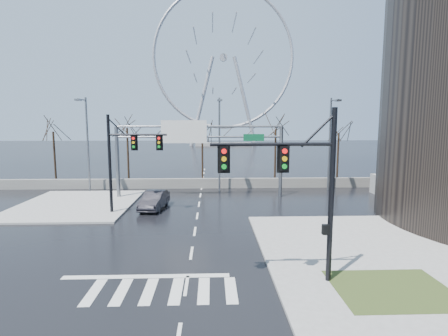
{
  "coord_description": "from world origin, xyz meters",
  "views": [
    {
      "loc": [
        1.18,
        -19.08,
        7.31
      ],
      "look_at": [
        2.08,
        6.67,
        4.0
      ],
      "focal_mm": 28.0,
      "sensor_mm": 36.0,
      "label": 1
    }
  ],
  "objects_px": {
    "signal_mast_near": "(302,179)",
    "sign_gantry": "(196,145)",
    "signal_mast_far": "(124,154)",
    "car": "(154,200)",
    "ferris_wheel": "(223,64)"
  },
  "relations": [
    {
      "from": "sign_gantry",
      "to": "car",
      "type": "xyz_separation_m",
      "value": [
        -3.41,
        -4.46,
        -4.42
      ]
    },
    {
      "from": "signal_mast_far",
      "to": "sign_gantry",
      "type": "xyz_separation_m",
      "value": [
        5.49,
        6.0,
        0.35
      ]
    },
    {
      "from": "signal_mast_near",
      "to": "sign_gantry",
      "type": "height_order",
      "value": "signal_mast_near"
    },
    {
      "from": "signal_mast_near",
      "to": "signal_mast_far",
      "type": "relative_size",
      "value": 1.0
    },
    {
      "from": "signal_mast_near",
      "to": "sign_gantry",
      "type": "bearing_deg",
      "value": 106.19
    },
    {
      "from": "sign_gantry",
      "to": "car",
      "type": "relative_size",
      "value": 3.53
    },
    {
      "from": "signal_mast_far",
      "to": "sign_gantry",
      "type": "bearing_deg",
      "value": 47.53
    },
    {
      "from": "sign_gantry",
      "to": "ferris_wheel",
      "type": "xyz_separation_m",
      "value": [
        5.38,
        80.04,
        20.95
      ]
    },
    {
      "from": "sign_gantry",
      "to": "ferris_wheel",
      "type": "height_order",
      "value": "ferris_wheel"
    },
    {
      "from": "signal_mast_far",
      "to": "car",
      "type": "distance_m",
      "value": 4.82
    },
    {
      "from": "signal_mast_near",
      "to": "car",
      "type": "bearing_deg",
      "value": 121.55
    },
    {
      "from": "sign_gantry",
      "to": "ferris_wheel",
      "type": "distance_m",
      "value": 82.91
    },
    {
      "from": "signal_mast_far",
      "to": "car",
      "type": "relative_size",
      "value": 1.73
    },
    {
      "from": "signal_mast_near",
      "to": "sign_gantry",
      "type": "xyz_separation_m",
      "value": [
        -5.52,
        19.0,
        0.31
      ]
    },
    {
      "from": "ferris_wheel",
      "to": "signal_mast_near",
      "type": "bearing_deg",
      "value": -89.92
    }
  ]
}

